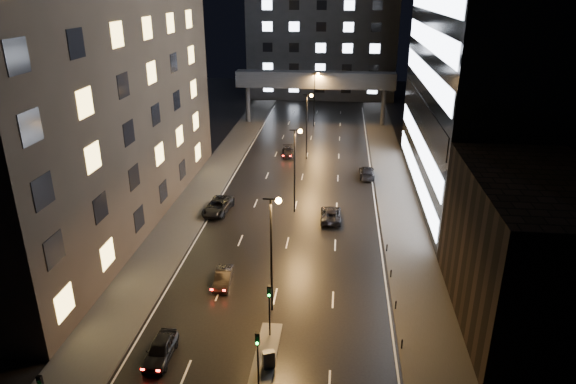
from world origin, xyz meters
name	(u,v)px	position (x,y,z in m)	size (l,w,h in m)	color
ground	(302,177)	(0.00, 40.00, 0.00)	(160.00, 160.00, 0.00)	black
sidewalk_left	(206,186)	(-12.50, 35.00, 0.07)	(5.00, 110.00, 0.15)	#383533
sidewalk_right	(396,193)	(12.50, 35.00, 0.07)	(5.00, 110.00, 0.15)	#383533
building_left	(71,39)	(-22.50, 24.00, 20.00)	(15.00, 48.00, 40.00)	#2D2319
building_right_low	(531,253)	(20.00, 9.00, 6.00)	(10.00, 18.00, 12.00)	black
building_right_glass	(523,10)	(25.00, 36.00, 22.50)	(20.00, 36.00, 45.00)	black
building_far	(322,42)	(0.00, 98.00, 12.50)	(34.00, 14.00, 25.00)	#333335
skybridge	(315,81)	(0.00, 70.00, 8.34)	(30.00, 3.00, 10.00)	#333335
median_island	(265,358)	(0.30, 2.00, 0.07)	(1.60, 8.00, 0.15)	#383533
traffic_signal_near	(269,303)	(0.30, 4.49, 3.09)	(0.28, 0.34, 4.40)	black
traffic_signal_far	(258,351)	(0.30, -1.01, 3.09)	(0.28, 0.34, 4.40)	black
bollard_row	(399,324)	(10.20, 6.50, 0.45)	(0.12, 25.12, 0.90)	black
streetlight_near	(273,240)	(0.16, 8.00, 6.50)	(1.45, 0.50, 10.15)	black
streetlight_mid_a	(296,160)	(0.16, 28.00, 6.50)	(1.45, 0.50, 10.15)	black
streetlight_mid_b	(308,118)	(0.16, 48.00, 6.50)	(1.45, 0.50, 10.15)	black
streetlight_far	(315,92)	(0.16, 68.00, 6.50)	(1.45, 0.50, 10.15)	black
car_away_a	(160,350)	(-7.20, 1.27, 0.74)	(1.74, 4.32, 1.47)	black
car_away_b	(223,278)	(-4.89, 11.46, 0.66)	(1.39, 3.99, 1.32)	black
car_away_c	(218,206)	(-9.00, 26.92, 0.79)	(2.61, 5.67, 1.57)	black
car_away_d	(288,152)	(-2.98, 49.22, 0.65)	(1.81, 4.45, 1.29)	black
car_toward_a	(331,214)	(4.36, 26.16, 0.69)	(2.30, 5.00, 1.39)	black
car_toward_b	(367,172)	(9.00, 40.85, 0.74)	(2.07, 5.08, 1.48)	black
utility_cabinet	(269,359)	(0.70, 0.98, 0.81)	(0.82, 0.46, 1.33)	#48494B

